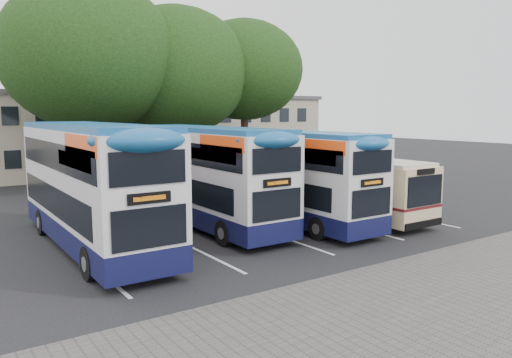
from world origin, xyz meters
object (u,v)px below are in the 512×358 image
object	(u,v)px
lamp_post	(246,108)
tree_mid	(175,71)
bus_dd_left	(91,180)
bus_single	(341,182)
bus_dd_mid	(206,172)
tree_right	(244,70)
tree_left	(90,56)
bus_dd_right	(289,172)

from	to	relation	value
lamp_post	tree_mid	xyz separation A→B (m)	(-7.19, -2.93, 2.21)
lamp_post	bus_dd_left	distance (m)	22.15
bus_single	bus_dd_mid	bearing A→B (deg)	166.18
tree_mid	bus_dd_left	world-z (taller)	tree_mid
lamp_post	bus_dd_left	bearing A→B (deg)	-137.03
bus_dd_left	bus_dd_mid	world-z (taller)	bus_dd_left
lamp_post	tree_right	distance (m)	4.78
lamp_post	bus_dd_mid	size ratio (longest dim) A/B	0.91
lamp_post	tree_mid	bearing A→B (deg)	-157.86
bus_dd_left	lamp_post	bearing A→B (deg)	42.97
tree_left	bus_dd_right	distance (m)	14.49
bus_dd_mid	tree_left	bearing A→B (deg)	97.43
tree_mid	bus_dd_right	size ratio (longest dim) A/B	1.19
tree_mid	tree_right	bearing A→B (deg)	-5.39
tree_left	bus_dd_right	bearing A→B (deg)	-69.34
bus_dd_left	bus_dd_right	bearing A→B (deg)	-3.83
tree_right	bus_dd_right	world-z (taller)	tree_right
tree_right	bus_single	world-z (taller)	tree_right
bus_dd_mid	bus_dd_right	world-z (taller)	bus_dd_mid
bus_single	bus_dd_right	bearing A→B (deg)	177.88
lamp_post	bus_dd_left	size ratio (longest dim) A/B	0.87
tree_left	tree_right	xyz separation A→B (m)	(10.25, -0.30, -0.36)
tree_left	bus_dd_mid	bearing A→B (deg)	-82.57
bus_dd_mid	tree_right	bearing A→B (deg)	50.58
tree_left	bus_single	bearing A→B (deg)	-58.61
bus_dd_right	tree_right	bearing A→B (deg)	65.40
tree_right	bus_single	xyz separation A→B (m)	(-2.59, -12.26, -6.01)
bus_single	tree_left	bearing A→B (deg)	121.39
bus_dd_mid	bus_single	bearing A→B (deg)	-13.82
bus_dd_mid	lamp_post	bearing A→B (deg)	51.77
tree_left	tree_mid	world-z (taller)	tree_left
tree_mid	bus_single	xyz separation A→B (m)	(2.30, -12.72, -5.75)
tree_mid	tree_right	distance (m)	4.92
tree_mid	tree_left	bearing A→B (deg)	-178.26
bus_single	tree_mid	bearing A→B (deg)	100.25
lamp_post	bus_dd_right	distance (m)	17.65
bus_single	tree_right	bearing A→B (deg)	78.05
tree_mid	bus_dd_right	bearing A→B (deg)	-93.03
bus_dd_mid	bus_single	xyz separation A→B (m)	(6.22, -1.53, -0.73)
tree_mid	bus_dd_mid	size ratio (longest dim) A/B	1.14
tree_mid	lamp_post	bearing A→B (deg)	22.14
bus_dd_right	bus_dd_mid	bearing A→B (deg)	156.41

